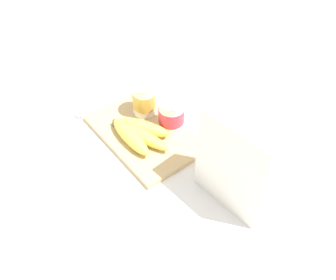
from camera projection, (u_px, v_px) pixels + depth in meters
name	position (u px, v px, depth m)	size (l,w,h in m)	color
ground_plane	(145.00, 135.00, 1.07)	(2.40, 2.40, 0.00)	silver
cutting_board	(145.00, 133.00, 1.06)	(0.31, 0.21, 0.01)	tan
cereal_box	(239.00, 162.00, 0.84)	(0.18, 0.08, 0.24)	white
yogurt_cup_front	(144.00, 99.00, 1.08)	(0.07, 0.07, 0.10)	white
yogurt_cup_back	(171.00, 114.00, 1.04)	(0.07, 0.07, 0.09)	white
banana_bunch	(137.00, 133.00, 1.03)	(0.19, 0.12, 0.04)	#EADB4D
spoon	(81.00, 107.00, 1.14)	(0.12, 0.09, 0.01)	silver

